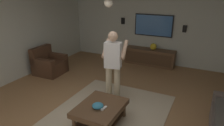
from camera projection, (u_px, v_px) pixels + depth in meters
ground_plane at (99, 116)px, 4.30m from camera, size 8.96×8.96×0.00m
wall_back_tv at (153, 25)px, 7.03m from camera, size 0.10×6.28×2.65m
area_rug at (105, 118)px, 4.22m from camera, size 3.01×2.26×0.01m
armchair at (49, 65)px, 6.36m from camera, size 0.83×0.84×0.82m
coffee_table at (100, 110)px, 3.95m from camera, size 1.00×0.80×0.40m
media_console at (149, 57)px, 7.10m from camera, size 0.45×1.70×0.55m
tv at (154, 25)px, 6.94m from camera, size 0.05×1.30×0.73m
person_standing at (113, 62)px, 4.63m from camera, size 0.60×0.61×1.64m
bowl at (98, 106)px, 3.82m from camera, size 0.21×0.21×0.10m
remote_white at (104, 108)px, 3.81m from camera, size 0.15×0.06×0.02m
vase_round at (153, 47)px, 6.90m from camera, size 0.22×0.22×0.22m
wall_speaker_left at (185, 29)px, 6.55m from camera, size 0.06×0.12×0.22m
wall_speaker_right at (123, 21)px, 7.40m from camera, size 0.06×0.12×0.22m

